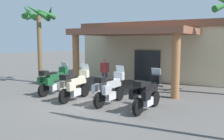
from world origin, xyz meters
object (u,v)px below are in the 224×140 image
object	(u,v)px
motorcycle_silver	(110,88)
motorcycle_black	(147,93)
palm_tree_roadside	(38,21)
motorcycle_green	(54,81)
motorcycle_cream	(75,85)
motel_building	(161,49)
pedestrian	(105,70)

from	to	relation	value
motorcycle_silver	motorcycle_black	xyz separation A→B (m)	(1.77, -0.08, 0.00)
palm_tree_roadside	motorcycle_green	bearing A→B (deg)	-32.20
palm_tree_roadside	motorcycle_silver	bearing A→B (deg)	-18.70
motorcycle_cream	motorcycle_silver	xyz separation A→B (m)	(1.77, 0.21, 0.00)
motel_building	pedestrian	bearing A→B (deg)	-104.84
motorcycle_green	palm_tree_roadside	world-z (taller)	palm_tree_roadside
motorcycle_green	motorcycle_cream	bearing A→B (deg)	-107.70
motorcycle_silver	palm_tree_roadside	size ratio (longest dim) A/B	0.44
motorcycle_green	pedestrian	xyz separation A→B (m)	(1.07, 3.13, 0.27)
pedestrian	palm_tree_roadside	bearing A→B (deg)	71.34
motorcycle_cream	palm_tree_roadside	xyz separation A→B (m)	(-5.06, 2.52, 3.27)
motorcycle_green	motorcycle_silver	size ratio (longest dim) A/B	1.00
motel_building	palm_tree_roadside	world-z (taller)	palm_tree_roadside
motorcycle_cream	pedestrian	distance (m)	3.66
motorcycle_cream	palm_tree_roadside	size ratio (longest dim) A/B	0.44
motorcycle_silver	pedestrian	world-z (taller)	pedestrian
motorcycle_green	motorcycle_silver	xyz separation A→B (m)	(3.54, -0.24, 0.00)
motorcycle_cream	motorcycle_silver	world-z (taller)	same
motel_building	motorcycle_green	distance (m)	9.40
motorcycle_cream	pedestrian	size ratio (longest dim) A/B	1.32
motorcycle_black	palm_tree_roadside	distance (m)	9.50
motorcycle_cream	motel_building	bearing A→B (deg)	-7.52
palm_tree_roadside	pedestrian	bearing A→B (deg)	13.68
motel_building	palm_tree_roadside	bearing A→B (deg)	-131.44
motel_building	motorcycle_black	size ratio (longest dim) A/B	4.94
pedestrian	palm_tree_roadside	distance (m)	5.39
pedestrian	motorcycle_cream	bearing A→B (deg)	158.79
motorcycle_silver	pedestrian	bearing A→B (deg)	37.53
motorcycle_silver	palm_tree_roadside	world-z (taller)	palm_tree_roadside
motel_building	motorcycle_black	bearing A→B (deg)	-74.68
pedestrian	palm_tree_roadside	size ratio (longest dim) A/B	0.33
pedestrian	motorcycle_silver	bearing A→B (deg)	-176.05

